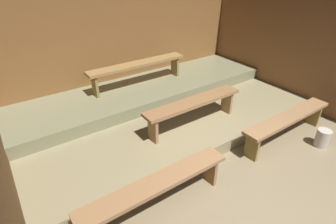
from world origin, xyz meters
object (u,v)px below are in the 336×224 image
object	(u,v)px
bench_floor_left	(157,187)
bench_lower_center	(194,105)
bench_floor_right	(288,120)
pail_floor	(323,138)
bench_middle_center	(138,67)

from	to	relation	value
bench_floor_left	bench_lower_center	bearing A→B (deg)	35.91
bench_floor_right	pail_floor	xyz separation A→B (m)	(0.36, -0.48, -0.24)
pail_floor	bench_floor_left	bearing A→B (deg)	171.00
bench_floor_right	bench_lower_center	size ratio (longest dim) A/B	1.07
bench_floor_left	pail_floor	distance (m)	3.07
bench_middle_center	pail_floor	bearing A→B (deg)	-60.19
bench_floor_right	bench_middle_center	xyz separation A→B (m)	(-1.42, 2.63, 0.46)
bench_floor_right	bench_lower_center	world-z (taller)	bench_lower_center
bench_floor_right	pail_floor	bearing A→B (deg)	-53.19
bench_floor_left	bench_middle_center	world-z (taller)	bench_middle_center
bench_floor_right	bench_lower_center	distance (m)	1.64
bench_lower_center	pail_floor	xyz separation A→B (m)	(1.61, -1.50, -0.47)
bench_middle_center	pail_floor	world-z (taller)	bench_middle_center
bench_floor_right	pail_floor	world-z (taller)	bench_floor_right
bench_middle_center	bench_floor_right	bearing A→B (deg)	-61.58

